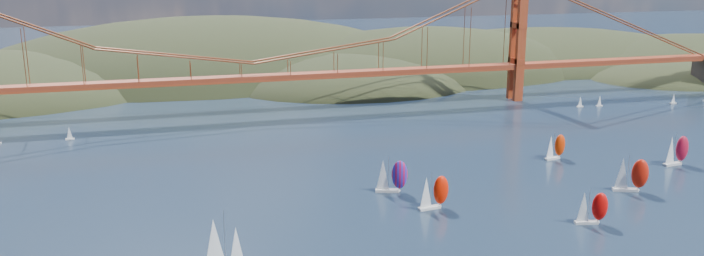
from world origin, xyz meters
The scene contains 13 objects.
headlands centered at (44.95, 278.29, -12.46)m, with size 725.00×225.00×96.00m.
bridge centered at (-1.75, 180.00, 32.23)m, with size 552.00×12.00×55.00m.
sloop_navy centered at (-26.53, 32.10, 6.64)m, with size 10.14×6.87×15.05m.
racer_0 centered at (30.39, 58.57, 4.67)m, with size 8.78×4.23×9.89m.
racer_1 centered at (64.00, 38.38, 4.31)m, with size 8.13×4.42×9.12m.
racer_2 centered at (88.92, 56.54, 5.08)m, with size 9.61×6.34×10.74m.
racer_3 centered at (85.74, 90.14, 4.30)m, with size 8.12×4.50×9.10m.
racer_4 centered at (119.07, 74.14, 4.95)m, with size 9.28×4.33×10.48m.
racer_rwb centered at (23.95, 73.97, 4.90)m, with size 9.26×5.44×10.38m.
distant_boat_3 centered at (-69.60, 158.43, 2.41)m, with size 3.00×2.00×4.70m.
distant_boat_4 centered at (139.52, 157.11, 2.41)m, with size 3.00×2.00×4.70m.
distant_boat_5 centered at (148.84, 156.45, 2.41)m, with size 3.00×2.00×4.70m.
distant_boat_6 centered at (183.80, 152.01, 2.41)m, with size 3.00×2.00×4.70m.
Camera 1 is at (-35.40, -98.89, 64.43)m, focal length 35.00 mm.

